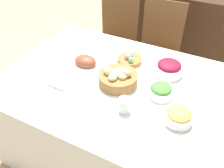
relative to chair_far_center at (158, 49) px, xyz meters
The scene contains 17 objects.
ground_plane 1.09m from the chair_far_center, 90.59° to the right, with size 12.00×12.00×0.00m, color tan.
dining_table 0.96m from the chair_far_center, 90.59° to the right, with size 1.62×1.16×0.78m.
chair_far_center is the anchor object (origin of this frame).
chair_far_left 0.48m from the chair_far_center, behind, with size 0.46×0.46×1.01m.
sideboard 0.73m from the chair_far_center, 99.42° to the left, with size 1.59×0.44×0.91m.
bread_basket 1.01m from the chair_far_center, 89.42° to the right, with size 0.27×0.27×0.13m.
egg_basket 0.74m from the chair_far_center, 92.26° to the right, with size 0.19×0.19×0.08m.
ham_platter 0.97m from the chair_far_center, 109.27° to the right, with size 0.26×0.18×0.09m.
pineapple_bowl 1.25m from the chair_far_center, 67.48° to the right, with size 0.16×0.16×0.09m.
beet_salad_bowl 0.81m from the chair_far_center, 68.09° to the right, with size 0.20×0.20×0.11m.
green_salad_bowl 1.04m from the chair_far_center, 72.16° to the right, with size 0.16×0.16×0.09m.
dinner_plate 1.38m from the chair_far_center, 92.91° to the right, with size 0.26×0.26×0.01m.
fork 1.40m from the chair_far_center, 99.34° to the right, with size 0.02×0.18×0.00m.
knife 1.38m from the chair_far_center, 86.39° to the right, with size 0.02×0.18×0.00m.
spoon 1.38m from the chair_far_center, 85.13° to the right, with size 0.02×0.18×0.00m.
drinking_cup 1.23m from the chair_far_center, 82.40° to the right, with size 0.07×0.07×0.10m.
butter_dish 1.24m from the chair_far_center, 106.77° to the right, with size 0.14×0.09×0.03m.
Camera 1 is at (0.56, -1.16, 1.81)m, focal length 38.00 mm.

